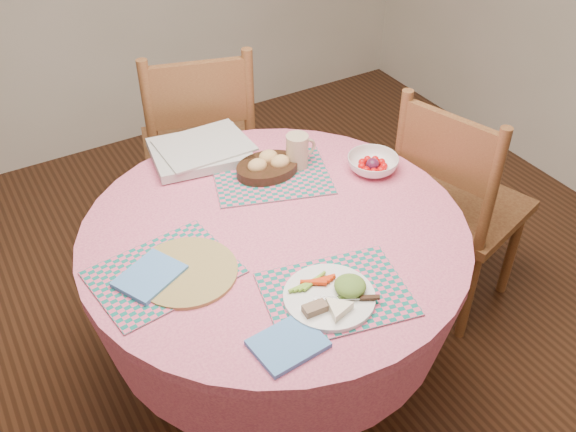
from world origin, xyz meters
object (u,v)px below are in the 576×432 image
dinner_plate (333,295)px  latte_mug (298,150)px  bread_bowl (268,166)px  dining_table (275,273)px  wicker_trivet (186,272)px  chair_right (455,203)px  chair_back (200,147)px  fruit_bowl (373,164)px

dinner_plate → latte_mug: 0.68m
dinner_plate → bread_bowl: 0.66m
dining_table → wicker_trivet: 0.38m
dining_table → bread_bowl: size_ratio=5.39×
chair_right → chair_back: chair_back is taller
fruit_bowl → latte_mug: bearing=143.1°
latte_mug → dining_table: bearing=-133.0°
fruit_bowl → chair_back: bearing=113.8°
wicker_trivet → fruit_bowl: size_ratio=1.34×
chair_back → fruit_bowl: (0.34, -0.77, 0.24)m
chair_back → fruit_bowl: size_ratio=4.64×
dinner_plate → fruit_bowl: size_ratio=1.15×
chair_back → wicker_trivet: size_ratio=3.46×
wicker_trivet → dinner_plate: dinner_plate is taller
dinner_plate → latte_mug: (0.26, 0.62, 0.04)m
dinner_plate → bread_bowl: size_ratio=1.12×
fruit_bowl → wicker_trivet: bearing=-168.9°
chair_right → fruit_bowl: 0.45m
bread_bowl → dining_table: bearing=-115.4°
dining_table → fruit_bowl: size_ratio=5.55×
dining_table → chair_right: 0.82m
dining_table → fruit_bowl: (0.46, 0.10, 0.22)m
latte_mug → chair_back: bearing=101.6°
wicker_trivet → bread_bowl: size_ratio=1.30×
latte_mug → fruit_bowl: 0.27m
chair_right → fruit_bowl: size_ratio=4.46×
dinner_plate → fruit_bowl: dinner_plate is taller
dinner_plate → wicker_trivet: bearing=134.7°
wicker_trivet → dining_table: bearing=8.6°
chair_right → fruit_bowl: chair_right is taller
chair_right → dinner_plate: (-0.84, -0.38, 0.25)m
chair_back → dining_table: bearing=98.3°
wicker_trivet → fruit_bowl: (0.78, 0.15, 0.02)m
wicker_trivet → bread_bowl: (0.46, 0.33, 0.03)m
dining_table → latte_mug: latte_mug is taller
chair_right → wicker_trivet: size_ratio=3.32×
chair_back → fruit_bowl: chair_back is taller
dinner_plate → chair_back: bearing=83.5°
wicker_trivet → latte_mug: bearing=28.9°
chair_right → chair_back: size_ratio=0.96×
dining_table → chair_right: (0.82, 0.02, -0.04)m
chair_right → dinner_plate: size_ratio=3.87×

